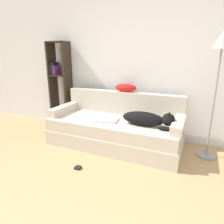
{
  "coord_description": "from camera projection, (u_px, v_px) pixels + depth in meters",
  "views": [
    {
      "loc": [
        0.95,
        -1.0,
        1.43
      ],
      "look_at": [
        -0.24,
        1.66,
        0.58
      ],
      "focal_mm": 32.0,
      "sensor_mm": 36.0,
      "label": 1
    }
  ],
  "objects": [
    {
      "name": "laptop",
      "position": [
        107.0,
        120.0,
        3.11
      ],
      "size": [
        0.36,
        0.29,
        0.02
      ],
      "rotation": [
        0.0,
        0.0,
        0.13
      ],
      "color": "#B7B7BC",
      "rests_on": "couch"
    },
    {
      "name": "throw_pillow",
      "position": [
        126.0,
        88.0,
        3.35
      ],
      "size": [
        0.37,
        0.14,
        0.14
      ],
      "color": "red",
      "rests_on": "couch_backrest"
    },
    {
      "name": "dog",
      "position": [
        148.0,
        119.0,
        2.86
      ],
      "size": [
        0.75,
        0.24,
        0.24
      ],
      "color": "black",
      "rests_on": "couch"
    },
    {
      "name": "couch_arm_right",
      "position": [
        179.0,
        124.0,
        2.76
      ],
      "size": [
        0.15,
        0.7,
        0.13
      ],
      "color": "beige",
      "rests_on": "couch"
    },
    {
      "name": "wall_back",
      "position": [
        142.0,
        59.0,
        3.35
      ],
      "size": [
        7.59,
        0.06,
        2.7
      ],
      "color": "white",
      "rests_on": "ground_plane"
    },
    {
      "name": "power_adapter",
      "position": [
        78.0,
        168.0,
        2.59
      ],
      "size": [
        0.07,
        0.07,
        0.03
      ],
      "color": "black",
      "rests_on": "ground_plane"
    },
    {
      "name": "floor_lamp",
      "position": [
        220.0,
        59.0,
        2.53
      ],
      "size": [
        0.26,
        0.26,
        1.72
      ],
      "color": "gray",
      "rests_on": "ground_plane"
    },
    {
      "name": "couch_arm_left",
      "position": [
        64.0,
        109.0,
        3.52
      ],
      "size": [
        0.15,
        0.7,
        0.13
      ],
      "color": "beige",
      "rests_on": "couch"
    },
    {
      "name": "couch_backrest",
      "position": [
        123.0,
        103.0,
        3.43
      ],
      "size": [
        2.05,
        0.15,
        0.38
      ],
      "color": "beige",
      "rests_on": "couch"
    },
    {
      "name": "couch",
      "position": [
        114.0,
        132.0,
        3.22
      ],
      "size": [
        2.09,
        0.89,
        0.43
      ],
      "color": "beige",
      "rests_on": "ground_plane"
    },
    {
      "name": "bookshelf",
      "position": [
        60.0,
        81.0,
        3.94
      ],
      "size": [
        0.4,
        0.26,
        1.66
      ],
      "color": "#2D2319",
      "rests_on": "ground_plane"
    }
  ]
}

